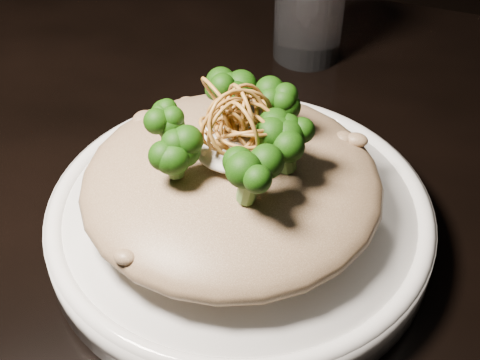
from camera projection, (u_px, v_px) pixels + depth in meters
name	position (u px, v px, depth m)	size (l,w,h in m)	color
table	(257.00, 296.00, 0.56)	(1.10, 0.80, 0.75)	black
plate	(240.00, 220.00, 0.50)	(0.28, 0.28, 0.03)	white
risotto	(232.00, 183.00, 0.47)	(0.21, 0.21, 0.05)	brown
broccoli	(235.00, 128.00, 0.44)	(0.12, 0.12, 0.04)	black
cheese	(235.00, 146.00, 0.45)	(0.06, 0.06, 0.02)	white
shallots	(236.00, 115.00, 0.43)	(0.06, 0.06, 0.04)	brown
drinking_glass	(310.00, 0.00, 0.65)	(0.07, 0.07, 0.12)	white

